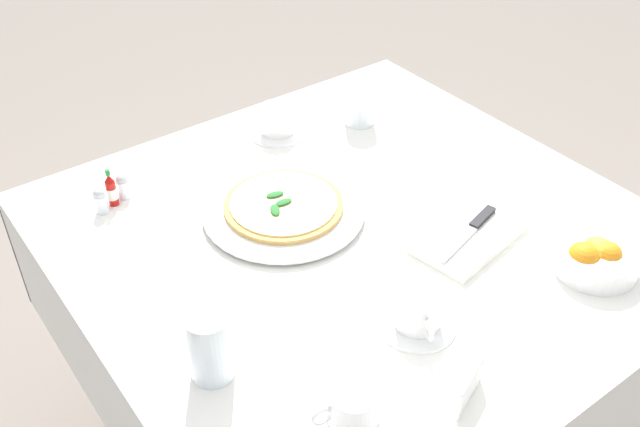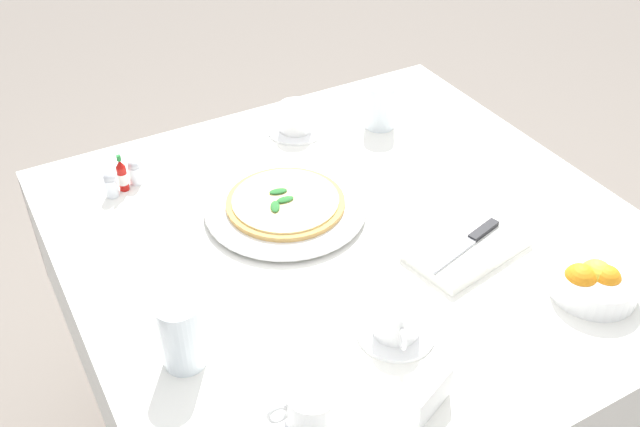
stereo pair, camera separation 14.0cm
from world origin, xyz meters
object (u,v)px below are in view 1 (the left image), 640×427
object	(u,v)px
napkin_folded	(469,236)
citrus_bowl	(595,258)
pizza	(284,205)
pizza_plate	(284,210)
hot_sauce_bottle	(111,190)
coffee_cup_left_edge	(277,121)
water_glass_center_back	(360,105)
pepper_shaker	(123,187)
coffee_cup_back_corner	(353,407)
water_glass_right_edge	(210,349)
coffee_cup_near_right	(418,312)
menu_card	(471,386)
salt_shaker	(101,201)
dinner_knife	(469,231)

from	to	relation	value
napkin_folded	citrus_bowl	bearing A→B (deg)	112.11
pizza	pizza_plate	bearing A→B (deg)	170.68
hot_sauce_bottle	coffee_cup_left_edge	bearing A→B (deg)	-175.61
napkin_folded	pizza	bearing A→B (deg)	-59.10
water_glass_center_back	pepper_shaker	distance (m)	0.57
napkin_folded	pizza_plate	bearing A→B (deg)	-59.12
coffee_cup_back_corner	water_glass_right_edge	size ratio (longest dim) A/B	1.09
coffee_cup_near_right	menu_card	distance (m)	0.16
napkin_folded	salt_shaker	bearing A→B (deg)	-53.59
pizza_plate	pizza	bearing A→B (deg)	-9.32
napkin_folded	pepper_shaker	distance (m)	0.69
pizza_plate	water_glass_center_back	distance (m)	0.39
pizza_plate	citrus_bowl	distance (m)	0.58
hot_sauce_bottle	salt_shaker	size ratio (longest dim) A/B	1.48
coffee_cup_back_corner	pepper_shaker	distance (m)	0.70
pizza	menu_card	size ratio (longest dim) A/B	2.77
pizza	salt_shaker	world-z (taller)	salt_shaker
citrus_bowl	pepper_shaker	distance (m)	0.91
coffee_cup_near_right	citrus_bowl	world-z (taller)	coffee_cup_near_right
citrus_bowl	pepper_shaker	world-z (taller)	citrus_bowl
pizza_plate	hot_sauce_bottle	distance (m)	0.35
pizza_plate	citrus_bowl	size ratio (longest dim) A/B	2.13
coffee_cup_near_right	menu_card	bearing A→B (deg)	75.83
pizza	hot_sauce_bottle	xyz separation A→B (m)	(0.26, -0.23, 0.01)
coffee_cup_left_edge	coffee_cup_back_corner	bearing A→B (deg)	63.86
water_glass_center_back	water_glass_right_edge	distance (m)	0.80
napkin_folded	pepper_shaker	bearing A→B (deg)	-57.99
pizza	coffee_cup_near_right	size ratio (longest dim) A/B	1.80
coffee_cup_back_corner	citrus_bowl	xyz separation A→B (m)	(-0.55, 0.00, -0.00)
pepper_shaker	menu_card	distance (m)	0.80
water_glass_center_back	pizza_plate	bearing A→B (deg)	28.91
pizza_plate	pizza	xyz separation A→B (m)	(0.00, -0.00, 0.01)
hot_sauce_bottle	coffee_cup_back_corner	bearing A→B (deg)	95.03
pizza_plate	coffee_cup_near_right	world-z (taller)	coffee_cup_near_right
coffee_cup_left_edge	water_glass_right_edge	distance (m)	0.71
coffee_cup_back_corner	salt_shaker	bearing A→B (deg)	-82.57
water_glass_center_back	pepper_shaker	xyz separation A→B (m)	(0.57, -0.05, -0.02)
menu_card	citrus_bowl	bearing A→B (deg)	-11.84
citrus_bowl	pepper_shaker	bearing A→B (deg)	-50.34
citrus_bowl	coffee_cup_left_edge	bearing A→B (deg)	-74.97
pizza_plate	coffee_cup_left_edge	xyz separation A→B (m)	(-0.16, -0.26, 0.02)
pizza_plate	water_glass_right_edge	world-z (taller)	water_glass_right_edge
coffee_cup_left_edge	water_glass_center_back	distance (m)	0.20
hot_sauce_bottle	water_glass_right_edge	bearing A→B (deg)	83.61
coffee_cup_near_right	pepper_shaker	bearing A→B (deg)	-69.22
water_glass_right_edge	pepper_shaker	world-z (taller)	water_glass_right_edge
coffee_cup_left_edge	menu_card	bearing A→B (deg)	76.39
pizza	napkin_folded	distance (m)	0.36
water_glass_center_back	dinner_knife	xyz separation A→B (m)	(0.11, 0.46, -0.02)
water_glass_center_back	hot_sauce_bottle	world-z (taller)	water_glass_center_back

